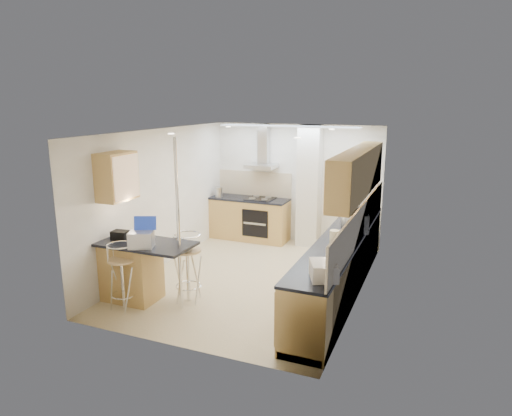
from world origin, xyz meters
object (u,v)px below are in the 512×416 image
at_px(microwave, 355,221).
at_px(bread_bin, 324,270).
at_px(bar_stool_near, 122,277).
at_px(bar_stool_end, 188,267).
at_px(laptop, 141,240).

relative_size(microwave, bread_bin, 1.44).
bearing_deg(microwave, bar_stool_near, 107.55).
distance_m(bar_stool_end, bread_bin, 2.34).
distance_m(microwave, bar_stool_end, 2.76).
bearing_deg(microwave, bar_stool_end, 106.90).
bearing_deg(bar_stool_end, laptop, -172.21).
distance_m(microwave, laptop, 3.37).
height_order(microwave, bar_stool_end, microwave).
bearing_deg(bread_bin, laptop, 154.98).
relative_size(microwave, laptop, 1.66).
distance_m(laptop, bar_stool_near, 0.63).
bearing_deg(bar_stool_near, laptop, 7.11).
height_order(laptop, bar_stool_end, laptop).
bearing_deg(bread_bin, bar_stool_end, 142.63).
xyz_separation_m(bar_stool_near, bread_bin, (2.95, 0.02, 0.52)).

